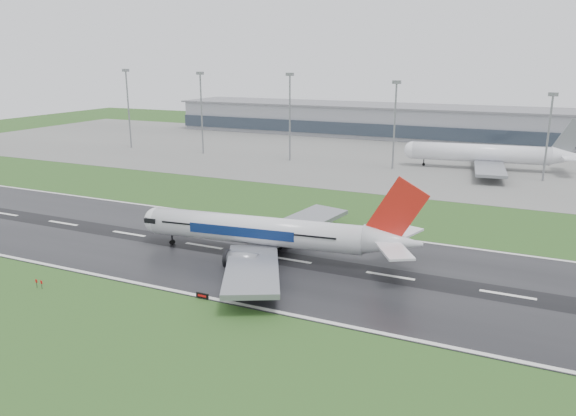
% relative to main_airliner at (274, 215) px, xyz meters
% --- Properties ---
extents(ground, '(520.00, 520.00, 0.00)m').
position_rel_main_airliner_xyz_m(ground, '(-16.15, -0.64, -8.63)').
color(ground, '#254B1B').
rests_on(ground, ground).
extents(runway, '(400.00, 45.00, 0.10)m').
position_rel_main_airliner_xyz_m(runway, '(-16.15, -0.64, -8.58)').
color(runway, black).
rests_on(runway, ground).
extents(apron, '(400.00, 130.00, 0.08)m').
position_rel_main_airliner_xyz_m(apron, '(-16.15, 124.36, -8.59)').
color(apron, slate).
rests_on(apron, ground).
extents(terminal, '(240.00, 36.00, 15.00)m').
position_rel_main_airliner_xyz_m(terminal, '(-16.15, 184.36, -1.13)').
color(terminal, gray).
rests_on(terminal, ground).
extents(main_airliner, '(63.82, 61.41, 17.06)m').
position_rel_main_airliner_xyz_m(main_airliner, '(0.00, 0.00, 0.00)').
color(main_airliner, silver).
rests_on(main_airliner, runway).
extents(parked_airliner, '(68.39, 64.70, 18.08)m').
position_rel_main_airliner_xyz_m(parked_airliner, '(29.82, 112.62, 0.49)').
color(parked_airliner, white).
rests_on(parked_airliner, apron).
extents(runway_sign, '(2.30, 0.74, 1.04)m').
position_rel_main_airliner_xyz_m(runway_sign, '(-1.87, -23.12, -8.11)').
color(runway_sign, black).
rests_on(runway_sign, ground).
extents(floodmast_0, '(0.64, 0.64, 32.98)m').
position_rel_main_airliner_xyz_m(floodmast_0, '(-119.28, 99.36, 7.86)').
color(floodmast_0, gray).
rests_on(floodmast_0, ground).
extents(floodmast_1, '(0.64, 0.64, 32.14)m').
position_rel_main_airliner_xyz_m(floodmast_1, '(-81.35, 99.36, 7.44)').
color(floodmast_1, gray).
rests_on(floodmast_1, ground).
extents(floodmast_2, '(0.64, 0.64, 32.12)m').
position_rel_main_airliner_xyz_m(floodmast_2, '(-41.50, 99.36, 7.43)').
color(floodmast_2, gray).
rests_on(floodmast_2, ground).
extents(floodmast_3, '(0.64, 0.64, 29.92)m').
position_rel_main_airliner_xyz_m(floodmast_3, '(-0.89, 99.36, 6.33)').
color(floodmast_3, gray).
rests_on(floodmast_3, ground).
extents(floodmast_4, '(0.64, 0.64, 27.02)m').
position_rel_main_airliner_xyz_m(floodmast_4, '(48.54, 99.36, 4.88)').
color(floodmast_4, gray).
rests_on(floodmast_4, ground).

